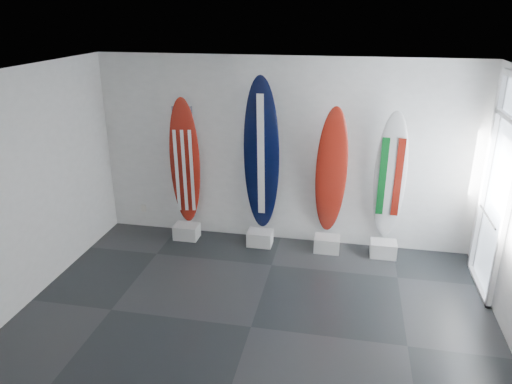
% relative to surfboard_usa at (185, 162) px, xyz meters
% --- Properties ---
extents(floor, '(6.00, 6.00, 0.00)m').
position_rel_surfboard_usa_xyz_m(floor, '(1.56, -2.28, -1.31)').
color(floor, black).
rests_on(floor, ground).
extents(ceiling, '(6.00, 6.00, 0.00)m').
position_rel_surfboard_usa_xyz_m(ceiling, '(1.56, -2.28, 1.69)').
color(ceiling, white).
rests_on(ceiling, wall_back).
extents(wall_back, '(6.00, 0.00, 6.00)m').
position_rel_surfboard_usa_xyz_m(wall_back, '(1.56, 0.22, 0.19)').
color(wall_back, silver).
rests_on(wall_back, ground).
extents(wall_front, '(6.00, 0.00, 6.00)m').
position_rel_surfboard_usa_xyz_m(wall_front, '(1.56, -4.78, 0.19)').
color(wall_front, silver).
rests_on(wall_front, ground).
extents(wall_left, '(0.00, 5.00, 5.00)m').
position_rel_surfboard_usa_xyz_m(wall_left, '(-1.44, -2.28, 0.19)').
color(wall_left, silver).
rests_on(wall_left, ground).
extents(display_block_usa, '(0.40, 0.30, 0.24)m').
position_rel_surfboard_usa_xyz_m(display_block_usa, '(0.00, -0.10, -1.19)').
color(display_block_usa, silver).
rests_on(display_block_usa, floor).
extents(surfboard_usa, '(0.52, 0.30, 2.15)m').
position_rel_surfboard_usa_xyz_m(surfboard_usa, '(0.00, 0.00, 0.00)').
color(surfboard_usa, maroon).
rests_on(surfboard_usa, display_block_usa).
extents(display_block_navy, '(0.40, 0.30, 0.24)m').
position_rel_surfboard_usa_xyz_m(display_block_navy, '(1.26, -0.10, -1.19)').
color(display_block_navy, silver).
rests_on(display_block_navy, floor).
extents(surfboard_navy, '(0.58, 0.28, 2.52)m').
position_rel_surfboard_usa_xyz_m(surfboard_navy, '(1.26, 0.00, 0.18)').
color(surfboard_navy, black).
rests_on(surfboard_navy, display_block_navy).
extents(display_block_swiss, '(0.40, 0.30, 0.24)m').
position_rel_surfboard_usa_xyz_m(display_block_swiss, '(2.35, -0.10, -1.19)').
color(display_block_swiss, silver).
rests_on(display_block_swiss, floor).
extents(surfboard_swiss, '(0.54, 0.48, 2.12)m').
position_rel_surfboard_usa_xyz_m(surfboard_swiss, '(2.35, 0.00, -0.02)').
color(surfboard_swiss, maroon).
rests_on(surfboard_swiss, display_block_swiss).
extents(display_block_italy, '(0.40, 0.30, 0.24)m').
position_rel_surfboard_usa_xyz_m(display_block_italy, '(3.23, -0.10, -1.19)').
color(display_block_italy, silver).
rests_on(display_block_italy, floor).
extents(surfboard_italy, '(0.49, 0.35, 2.08)m').
position_rel_surfboard_usa_xyz_m(surfboard_italy, '(3.23, 0.00, -0.04)').
color(surfboard_italy, silver).
rests_on(surfboard_italy, display_block_italy).
extents(wall_outlet, '(0.09, 0.02, 0.13)m').
position_rel_surfboard_usa_xyz_m(wall_outlet, '(-0.89, 0.20, -0.96)').
color(wall_outlet, silver).
rests_on(wall_outlet, wall_back).
extents(glass_door, '(0.12, 1.16, 2.85)m').
position_rel_surfboard_usa_xyz_m(glass_door, '(4.53, -0.73, 0.11)').
color(glass_door, white).
rests_on(glass_door, floor).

